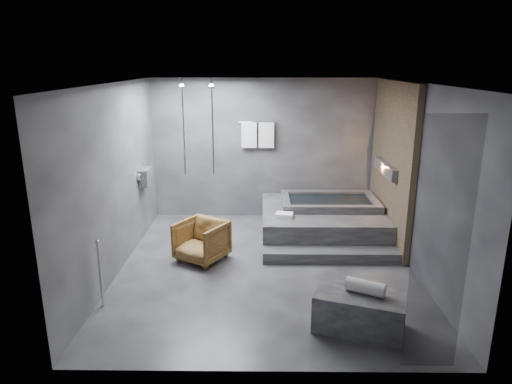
{
  "coord_description": "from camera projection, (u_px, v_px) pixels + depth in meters",
  "views": [
    {
      "loc": [
        -0.08,
        -6.53,
        3.08
      ],
      "look_at": [
        -0.16,
        0.3,
        1.14
      ],
      "focal_mm": 32.0,
      "sensor_mm": 36.0,
      "label": 1
    }
  ],
  "objects": [
    {
      "name": "tub_deck",
      "position": [
        322.0,
        221.0,
        8.44
      ],
      "size": [
        2.2,
        2.0,
        0.5
      ],
      "primitive_type": "cube",
      "color": "#2D2D2F",
      "rests_on": "ground"
    },
    {
      "name": "tub_step",
      "position": [
        331.0,
        255.0,
        7.35
      ],
      "size": [
        2.2,
        0.36,
        0.18
      ],
      "primitive_type": "cube",
      "color": "#2D2D2F",
      "rests_on": "ground"
    },
    {
      "name": "room",
      "position": [
        293.0,
        155.0,
        6.88
      ],
      "size": [
        5.0,
        5.04,
        2.82
      ],
      "color": "#28282A",
      "rests_on": "ground"
    },
    {
      "name": "concrete_bench",
      "position": [
        359.0,
        312.0,
        5.41
      ],
      "size": [
        1.17,
        0.88,
        0.47
      ],
      "primitive_type": "cube",
      "rotation": [
        0.0,
        0.0,
        -0.33
      ],
      "color": "#313133",
      "rests_on": "ground"
    },
    {
      "name": "rolled_towel",
      "position": [
        365.0,
        287.0,
        5.34
      ],
      "size": [
        0.48,
        0.35,
        0.16
      ],
      "primitive_type": "cylinder",
      "rotation": [
        0.0,
        1.57,
        -0.48
      ],
      "color": "white",
      "rests_on": "concrete_bench"
    },
    {
      "name": "deck_towel",
      "position": [
        284.0,
        215.0,
        7.88
      ],
      "size": [
        0.32,
        0.26,
        0.08
      ],
      "primitive_type": "cube",
      "rotation": [
        0.0,
        0.0,
        -0.16
      ],
      "color": "white",
      "rests_on": "tub_deck"
    },
    {
      "name": "driftwood_chair",
      "position": [
        202.0,
        241.0,
        7.31
      ],
      "size": [
        0.97,
        0.97,
        0.65
      ],
      "primitive_type": "imported",
      "rotation": [
        0.0,
        0.0,
        -0.54
      ],
      "color": "#462C11",
      "rests_on": "ground"
    }
  ]
}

